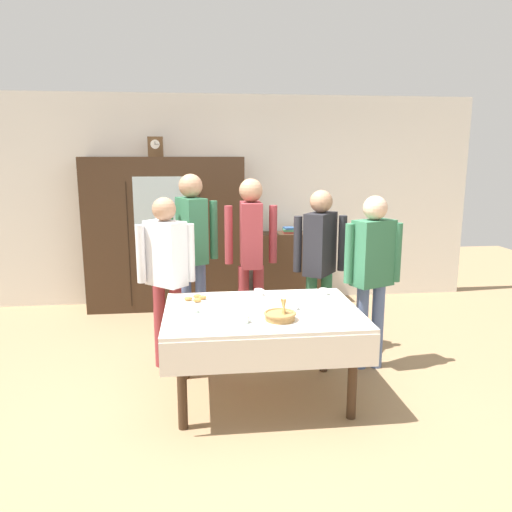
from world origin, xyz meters
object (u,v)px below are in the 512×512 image
Objects in this scene: tea_cup_near_right at (293,307)px; person_behind_table_right at (251,246)px; tea_cup_mid_left at (290,301)px; spoon_near_right at (220,316)px; tea_cup_front_edge at (259,293)px; person_beside_shelf at (192,242)px; tea_cup_mid_right at (324,293)px; person_near_right_end at (320,256)px; tea_cup_back_edge at (193,310)px; bread_basket at (280,315)px; wall_cabinet at (166,234)px; bookshelf_low at (289,268)px; mantel_clock at (156,147)px; pastry_plate at (196,300)px; book_stack at (289,230)px; dining_table at (262,323)px; spoon_far_right at (318,303)px; person_by_cabinet at (166,266)px; person_behind_table_left at (372,266)px; tea_cup_center at (244,320)px.

person_behind_table_right reaches higher than tea_cup_near_right.
spoon_near_right is at bearing -156.61° from tea_cup_mid_left.
tea_cup_front_edge is 1.09m from person_beside_shelf.
person_near_right_end reaches higher than tea_cup_mid_right.
person_near_right_end reaches higher than tea_cup_back_edge.
bread_basket is at bearing -82.62° from tea_cup_front_edge.
person_near_right_end is at bearing 80.03° from tea_cup_mid_right.
spoon_near_right is 1.44m from person_beside_shelf.
wall_cabinet reaches higher than tea_cup_front_edge.
bookshelf_low is 1.80m from person_near_right_end.
mantel_clock is 3.00m from tea_cup_mid_right.
person_near_right_end reaches higher than pastry_plate.
tea_cup_back_edge is (0.36, -2.59, -0.19)m from wall_cabinet.
book_stack is 2.94m from spoon_near_right.
tea_cup_mid_left is (0.79, 0.15, 0.00)m from tea_cup_back_edge.
dining_table is 0.37m from spoon_near_right.
wall_cabinet is 15.12× the size of tea_cup_near_right.
tea_cup_mid_right is at bearing -54.89° from mantel_clock.
person_beside_shelf reaches higher than dining_table.
pastry_plate is (-0.54, -0.10, -0.01)m from tea_cup_front_edge.
wall_cabinet is 2.81m from spoon_far_right.
pastry_plate is 0.18× the size of person_by_cabinet.
mantel_clock reaches higher than person_by_cabinet.
mantel_clock is 3.12m from person_behind_table_left.
tea_cup_front_edge is 1.00× the size of tea_cup_near_right.
tea_cup_mid_right is (0.34, 0.38, 0.00)m from tea_cup_near_right.
person_behind_table_left is at bearing 31.73° from tea_cup_near_right.
person_behind_table_left is at bearing 23.07° from spoon_near_right.
bookshelf_low is (1.68, 0.05, -1.57)m from mantel_clock.
person_beside_shelf is 1.79m from person_behind_table_left.
bookshelf_low is 0.53× the size of person_beside_shelf.
bookshelf_low is at bearing 0.00° from book_stack.
tea_cup_front_edge is at bearing -56.65° from person_beside_shelf.
spoon_near_right is at bearing -110.53° from book_stack.
tea_cup_mid_right is 1.09× the size of spoon_near_right.
dining_table is 3.10m from mantel_clock.
dining_table is 12.82× the size of spoon_far_right.
book_stack reaches higher than spoon_far_right.
dining_table is 1.18m from person_behind_table_right.
person_beside_shelf is at bearing -71.71° from mantel_clock.
tea_cup_mid_left is 1.42m from person_beside_shelf.
book_stack is 1.85m from person_beside_shelf.
tea_cup_center is (-0.86, -2.92, 0.30)m from bookshelf_low.
tea_cup_back_edge is (0.45, -2.59, -1.27)m from mantel_clock.
mantel_clock is 2.58m from person_near_right_end.
wall_cabinet is 16.52× the size of spoon_far_right.
wall_cabinet is 1.25× the size of person_by_cabinet.
tea_cup_mid_right is at bearing -5.01° from tea_cup_front_edge.
wall_cabinet is 2.10× the size of bookshelf_low.
tea_cup_back_edge is 1.68m from person_behind_table_left.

